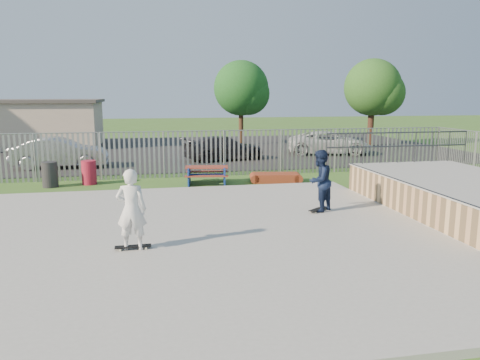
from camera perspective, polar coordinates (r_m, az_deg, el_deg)
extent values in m
plane|color=#3B6322|center=(11.70, -12.54, -7.57)|extent=(120.00, 120.00, 0.00)
cube|color=#9A9A94|center=(11.68, -12.56, -7.22)|extent=(15.00, 12.00, 0.15)
cube|color=tan|center=(15.48, 25.31, -1.91)|extent=(4.00, 7.00, 1.05)
cube|color=#9E9E99|center=(15.38, 25.47, 0.07)|extent=(4.05, 7.05, 0.04)
cylinder|color=#383A3F|center=(14.29, 19.07, -0.16)|extent=(0.06, 7.00, 0.06)
cube|color=maroon|center=(18.76, -4.09, 1.58)|extent=(1.77, 0.88, 0.06)
cube|color=maroon|center=(18.24, -4.11, 0.47)|extent=(1.71, 0.49, 0.05)
cube|color=maroon|center=(19.36, -4.06, 1.04)|extent=(1.71, 0.49, 0.05)
cube|color=navy|center=(18.81, -4.08, 0.57)|extent=(1.67, 1.51, 0.70)
cube|color=maroon|center=(19.28, 4.39, 0.29)|extent=(1.89, 1.16, 0.35)
cylinder|color=maroon|center=(19.62, -17.93, 0.88)|extent=(0.57, 0.57, 0.96)
cylinder|color=#262628|center=(19.56, -22.17, 0.63)|extent=(0.59, 0.59, 0.99)
cube|color=black|center=(30.35, -11.74, 3.50)|extent=(40.00, 18.00, 0.02)
imported|color=#A4A4A8|center=(24.33, -21.09, 3.11)|extent=(4.47, 1.58, 1.47)
imported|color=black|center=(25.49, -1.97, 3.91)|extent=(4.74, 2.70, 1.29)
imported|color=silver|center=(28.46, 10.78, 4.48)|extent=(5.28, 3.34, 1.36)
cube|color=beige|center=(35.21, -24.97, 6.12)|extent=(10.00, 6.00, 3.00)
cube|color=#4C4742|center=(35.15, -25.17, 8.71)|extent=(10.40, 6.40, 0.20)
cylinder|color=#462E1C|center=(33.09, 0.13, 7.21)|extent=(0.33, 0.33, 3.40)
sphere|color=#1A4E1B|center=(33.04, 0.13, 11.15)|extent=(3.80, 3.80, 3.80)
cylinder|color=#43271A|center=(33.64, 15.66, 6.91)|extent=(0.41, 0.41, 3.43)
sphere|color=#27521C|center=(33.59, 15.86, 10.82)|extent=(3.84, 3.84, 3.84)
cube|color=black|center=(14.06, 9.55, -3.49)|extent=(0.76, 0.65, 0.02)
cube|color=black|center=(10.82, -12.91, -7.89)|extent=(0.80, 0.22, 0.02)
imported|color=#121D3A|center=(13.88, 9.65, -0.10)|extent=(1.12, 1.09, 1.82)
imported|color=white|center=(10.58, -13.10, -3.53)|extent=(0.72, 0.53, 1.82)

